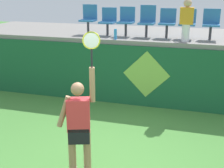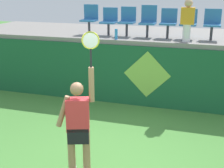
{
  "view_description": "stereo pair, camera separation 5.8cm",
  "coord_description": "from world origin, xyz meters",
  "px_view_note": "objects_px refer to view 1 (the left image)",
  "views": [
    {
      "loc": [
        1.55,
        -4.67,
        3.2
      ],
      "look_at": [
        -0.16,
        1.16,
        1.25
      ],
      "focal_mm": 49.67,
      "sensor_mm": 36.0,
      "label": 1
    },
    {
      "loc": [
        1.6,
        -4.65,
        3.2
      ],
      "look_at": [
        -0.16,
        1.16,
        1.25
      ],
      "focal_mm": 49.67,
      "sensor_mm": 36.0,
      "label": 2
    }
  ],
  "objects_px": {
    "tennis_player": "(79,125)",
    "stadium_chair_1": "(108,20)",
    "stadium_chair_3": "(147,20)",
    "stadium_chair_2": "(127,20)",
    "stadium_chair_6": "(211,22)",
    "spectator_0": "(187,19)",
    "stadium_chair_4": "(167,21)",
    "water_bottle": "(115,34)",
    "stadium_chair_0": "(89,18)",
    "stadium_chair_5": "(187,22)"
  },
  "relations": [
    {
      "from": "stadium_chair_2",
      "to": "stadium_chair_6",
      "type": "height_order",
      "value": "stadium_chair_2"
    },
    {
      "from": "stadium_chair_2",
      "to": "stadium_chair_3",
      "type": "distance_m",
      "value": 0.6
    },
    {
      "from": "tennis_player",
      "to": "stadium_chair_1",
      "type": "height_order",
      "value": "stadium_chair_1"
    },
    {
      "from": "stadium_chair_1",
      "to": "stadium_chair_3",
      "type": "bearing_deg",
      "value": 0.41
    },
    {
      "from": "stadium_chair_1",
      "to": "spectator_0",
      "type": "height_order",
      "value": "spectator_0"
    },
    {
      "from": "stadium_chair_3",
      "to": "water_bottle",
      "type": "bearing_deg",
      "value": -136.52
    },
    {
      "from": "stadium_chair_4",
      "to": "spectator_0",
      "type": "relative_size",
      "value": 0.74
    },
    {
      "from": "stadium_chair_4",
      "to": "stadium_chair_5",
      "type": "distance_m",
      "value": 0.53
    },
    {
      "from": "stadium_chair_2",
      "to": "stadium_chair_5",
      "type": "xyz_separation_m",
      "value": [
        1.7,
        -0.0,
        -0.01
      ]
    },
    {
      "from": "water_bottle",
      "to": "stadium_chair_0",
      "type": "relative_size",
      "value": 0.32
    },
    {
      "from": "stadium_chair_0",
      "to": "stadium_chair_1",
      "type": "xyz_separation_m",
      "value": [
        0.6,
        -0.0,
        -0.05
      ]
    },
    {
      "from": "stadium_chair_2",
      "to": "spectator_0",
      "type": "relative_size",
      "value": 0.76
    },
    {
      "from": "stadium_chair_3",
      "to": "stadium_chair_6",
      "type": "bearing_deg",
      "value": -0.27
    },
    {
      "from": "stadium_chair_2",
      "to": "stadium_chair_4",
      "type": "xyz_separation_m",
      "value": [
        1.16,
        -0.0,
        -0.01
      ]
    },
    {
      "from": "water_bottle",
      "to": "stadium_chair_3",
      "type": "distance_m",
      "value": 1.06
    },
    {
      "from": "stadium_chair_0",
      "to": "stadium_chair_1",
      "type": "relative_size",
      "value": 1.1
    },
    {
      "from": "stadium_chair_2",
      "to": "stadium_chair_3",
      "type": "relative_size",
      "value": 0.94
    },
    {
      "from": "stadium_chair_0",
      "to": "stadium_chair_6",
      "type": "height_order",
      "value": "stadium_chair_0"
    },
    {
      "from": "stadium_chair_0",
      "to": "stadium_chair_3",
      "type": "bearing_deg",
      "value": 0.15
    },
    {
      "from": "stadium_chair_6",
      "to": "stadium_chair_4",
      "type": "bearing_deg",
      "value": -179.92
    },
    {
      "from": "spectator_0",
      "to": "stadium_chair_2",
      "type": "bearing_deg",
      "value": 164.53
    },
    {
      "from": "stadium_chair_1",
      "to": "stadium_chair_3",
      "type": "height_order",
      "value": "stadium_chair_3"
    },
    {
      "from": "stadium_chair_1",
      "to": "stadium_chair_5",
      "type": "xyz_separation_m",
      "value": [
        2.25,
        -0.0,
        0.01
      ]
    },
    {
      "from": "stadium_chair_1",
      "to": "spectator_0",
      "type": "bearing_deg",
      "value": -11.78
    },
    {
      "from": "stadium_chair_0",
      "to": "stadium_chair_5",
      "type": "height_order",
      "value": "stadium_chair_0"
    },
    {
      "from": "stadium_chair_2",
      "to": "stadium_chair_0",
      "type": "bearing_deg",
      "value": 179.9
    },
    {
      "from": "stadium_chair_4",
      "to": "water_bottle",
      "type": "bearing_deg",
      "value": -152.19
    },
    {
      "from": "water_bottle",
      "to": "stadium_chair_0",
      "type": "xyz_separation_m",
      "value": [
        -1.01,
        0.69,
        0.35
      ]
    },
    {
      "from": "water_bottle",
      "to": "stadium_chair_6",
      "type": "height_order",
      "value": "stadium_chair_6"
    },
    {
      "from": "tennis_player",
      "to": "stadium_chair_5",
      "type": "xyz_separation_m",
      "value": [
        1.43,
        4.34,
        1.28
      ]
    },
    {
      "from": "stadium_chair_4",
      "to": "tennis_player",
      "type": "bearing_deg",
      "value": -101.7
    },
    {
      "from": "stadium_chair_4",
      "to": "stadium_chair_5",
      "type": "bearing_deg",
      "value": -0.03
    },
    {
      "from": "stadium_chair_3",
      "to": "stadium_chair_5",
      "type": "bearing_deg",
      "value": -0.51
    },
    {
      "from": "stadium_chair_4",
      "to": "stadium_chair_6",
      "type": "height_order",
      "value": "stadium_chair_6"
    },
    {
      "from": "spectator_0",
      "to": "stadium_chair_4",
      "type": "bearing_deg",
      "value": 138.88
    },
    {
      "from": "stadium_chair_1",
      "to": "stadium_chair_6",
      "type": "height_order",
      "value": "stadium_chair_6"
    },
    {
      "from": "stadium_chair_3",
      "to": "spectator_0",
      "type": "bearing_deg",
      "value": -23.4
    },
    {
      "from": "stadium_chair_0",
      "to": "stadium_chair_3",
      "type": "distance_m",
      "value": 1.75
    },
    {
      "from": "tennis_player",
      "to": "stadium_chair_1",
      "type": "relative_size",
      "value": 3.21
    },
    {
      "from": "stadium_chair_0",
      "to": "stadium_chair_6",
      "type": "distance_m",
      "value": 3.47
    },
    {
      "from": "stadium_chair_2",
      "to": "spectator_0",
      "type": "distance_m",
      "value": 1.77
    },
    {
      "from": "tennis_player",
      "to": "stadium_chair_0",
      "type": "bearing_deg",
      "value": 108.04
    },
    {
      "from": "tennis_player",
      "to": "water_bottle",
      "type": "distance_m",
      "value": 3.8
    },
    {
      "from": "stadium_chair_6",
      "to": "spectator_0",
      "type": "relative_size",
      "value": 0.75
    },
    {
      "from": "stadium_chair_3",
      "to": "stadium_chair_6",
      "type": "relative_size",
      "value": 1.08
    },
    {
      "from": "tennis_player",
      "to": "stadium_chair_4",
      "type": "distance_m",
      "value": 4.61
    },
    {
      "from": "stadium_chair_4",
      "to": "stadium_chair_5",
      "type": "relative_size",
      "value": 1.01
    },
    {
      "from": "stadium_chair_6",
      "to": "spectator_0",
      "type": "height_order",
      "value": "spectator_0"
    },
    {
      "from": "water_bottle",
      "to": "stadium_chair_0",
      "type": "bearing_deg",
      "value": 145.71
    },
    {
      "from": "tennis_player",
      "to": "stadium_chair_4",
      "type": "height_order",
      "value": "stadium_chair_4"
    }
  ]
}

